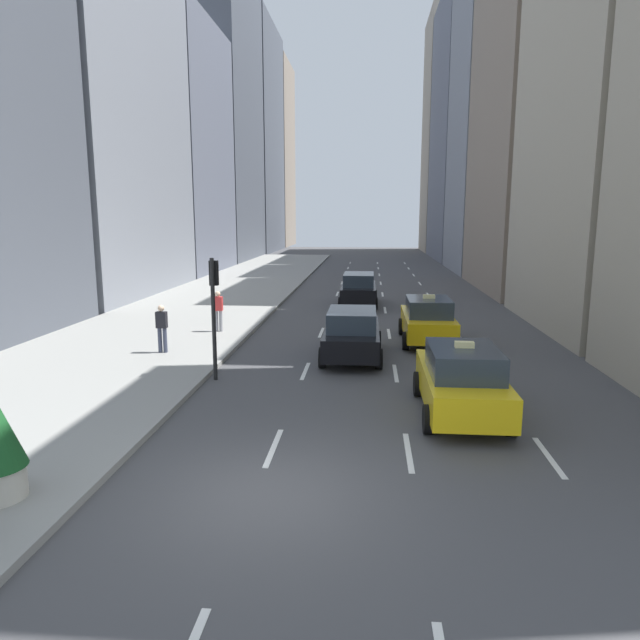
% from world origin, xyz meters
% --- Properties ---
extents(ground_plane, '(160.00, 160.00, 0.00)m').
position_xyz_m(ground_plane, '(0.00, 0.00, 0.00)').
color(ground_plane, '#474749').
extents(sidewalk_left, '(8.00, 66.00, 0.15)m').
position_xyz_m(sidewalk_left, '(-7.00, 27.00, 0.07)').
color(sidewalk_left, gray).
rests_on(sidewalk_left, ground).
extents(lane_markings, '(5.72, 56.00, 0.01)m').
position_xyz_m(lane_markings, '(2.60, 23.00, 0.01)').
color(lane_markings, white).
rests_on(lane_markings, ground).
extents(building_row_left, '(6.00, 89.41, 32.91)m').
position_xyz_m(building_row_left, '(-14.00, 46.62, 13.96)').
color(building_row_left, '#4C515B').
rests_on(building_row_left, ground).
extents(building_row_right, '(6.00, 78.04, 30.36)m').
position_xyz_m(building_row_right, '(12.00, 40.46, 13.25)').
color(building_row_right, '#A89E89').
rests_on(building_row_right, ground).
extents(taxi_lead, '(2.02, 4.40, 1.87)m').
position_xyz_m(taxi_lead, '(4.00, 4.38, 0.88)').
color(taxi_lead, yellow).
rests_on(taxi_lead, ground).
extents(taxi_second, '(2.02, 4.40, 1.87)m').
position_xyz_m(taxi_second, '(4.00, 12.52, 0.88)').
color(taxi_second, yellow).
rests_on(taxi_second, ground).
extents(sedan_black_near, '(2.02, 4.55, 1.70)m').
position_xyz_m(sedan_black_near, '(1.20, 9.79, 0.87)').
color(sedan_black_near, black).
rests_on(sedan_black_near, ground).
extents(sedan_silver_behind, '(2.02, 4.94, 1.76)m').
position_xyz_m(sedan_silver_behind, '(1.20, 21.45, 0.90)').
color(sedan_silver_behind, black).
rests_on(sedan_silver_behind, ground).
extents(pedestrian_mid_block, '(0.36, 0.22, 1.65)m').
position_xyz_m(pedestrian_mid_block, '(-5.30, 9.46, 1.07)').
color(pedestrian_mid_block, '#383D51').
rests_on(pedestrian_mid_block, sidewalk_left).
extents(pedestrian_far_walking, '(0.36, 0.22, 1.65)m').
position_xyz_m(pedestrian_far_walking, '(-4.32, 13.19, 1.07)').
color(pedestrian_far_walking, gray).
rests_on(pedestrian_far_walking, sidewalk_left).
extents(traffic_light_pole, '(0.24, 0.42, 3.60)m').
position_xyz_m(traffic_light_pole, '(-2.75, 6.95, 2.41)').
color(traffic_light_pole, black).
rests_on(traffic_light_pole, ground).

